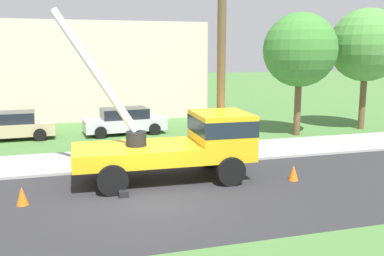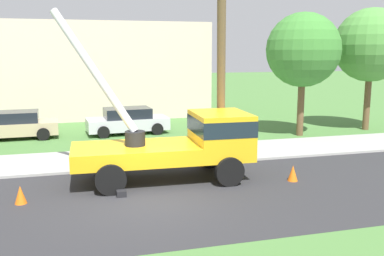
% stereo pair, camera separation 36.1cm
% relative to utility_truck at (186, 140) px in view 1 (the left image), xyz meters
% --- Properties ---
extents(ground_plane, '(120.00, 120.00, 0.00)m').
position_rel_utility_truck_xyz_m(ground_plane, '(-1.70, 10.04, -1.41)').
color(ground_plane, '#477538').
extents(road_asphalt, '(80.00, 7.14, 0.01)m').
position_rel_utility_truck_xyz_m(road_asphalt, '(-1.70, -1.96, -1.40)').
color(road_asphalt, '#2B2B2D').
rests_on(road_asphalt, ground).
extents(sidewalk_strip, '(80.00, 3.42, 0.10)m').
position_rel_utility_truck_xyz_m(sidewalk_strip, '(-1.70, 3.32, -1.36)').
color(sidewalk_strip, '#9E9E99').
rests_on(sidewalk_strip, ground).
extents(utility_truck, '(6.76, 3.21, 5.98)m').
position_rel_utility_truck_xyz_m(utility_truck, '(0.00, 0.00, 0.00)').
color(utility_truck, gold).
rests_on(utility_truck, ground).
extents(leaning_utility_pole, '(1.27, 2.91, 8.80)m').
position_rel_utility_truck_xyz_m(leaning_utility_pole, '(1.58, 0.77, 3.11)').
color(leaning_utility_pole, brown).
rests_on(leaning_utility_pole, ground).
extents(traffic_cone_ahead, '(0.36, 0.36, 0.56)m').
position_rel_utility_truck_xyz_m(traffic_cone_ahead, '(3.57, -1.32, -1.13)').
color(traffic_cone_ahead, orange).
rests_on(traffic_cone_ahead, ground).
extents(traffic_cone_behind, '(0.36, 0.36, 0.56)m').
position_rel_utility_truck_xyz_m(traffic_cone_behind, '(-5.44, -1.26, -1.13)').
color(traffic_cone_behind, orange).
rests_on(traffic_cone_behind, ground).
extents(traffic_cone_curbside, '(0.36, 0.36, 0.56)m').
position_rel_utility_truck_xyz_m(traffic_cone_curbside, '(1.06, 1.43, -1.13)').
color(traffic_cone_curbside, orange).
rests_on(traffic_cone_curbside, ground).
extents(parked_sedan_tan, '(4.46, 2.12, 1.42)m').
position_rel_utility_truck_xyz_m(parked_sedan_tan, '(-6.85, 9.21, -0.70)').
color(parked_sedan_tan, tan).
rests_on(parked_sedan_tan, ground).
extents(parked_sedan_silver, '(4.51, 2.21, 1.42)m').
position_rel_utility_truck_xyz_m(parked_sedan_silver, '(-0.97, 9.09, -0.70)').
color(parked_sedan_silver, '#B7B7BF').
rests_on(parked_sedan_silver, ground).
extents(roadside_tree_near, '(4.13, 4.13, 6.90)m').
position_rel_utility_truck_xyz_m(roadside_tree_near, '(12.52, 6.67, 3.41)').
color(roadside_tree_near, brown).
rests_on(roadside_tree_near, ground).
extents(roadside_tree_far, '(3.90, 3.90, 6.52)m').
position_rel_utility_truck_xyz_m(roadside_tree_far, '(7.95, 6.10, 3.14)').
color(roadside_tree_far, brown).
rests_on(roadside_tree_far, ground).
extents(lowrise_building_backdrop, '(18.00, 6.00, 6.40)m').
position_rel_utility_truck_xyz_m(lowrise_building_backdrop, '(-3.64, 16.69, 1.79)').
color(lowrise_building_backdrop, beige).
rests_on(lowrise_building_backdrop, ground).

